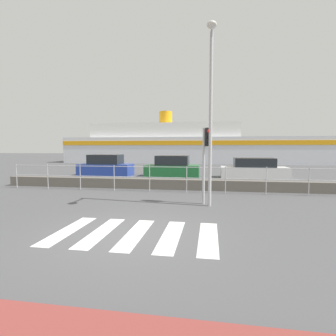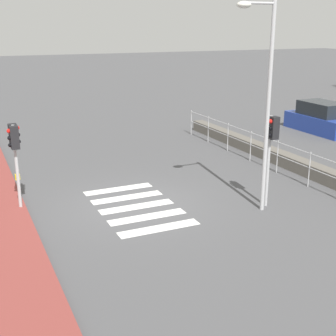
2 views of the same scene
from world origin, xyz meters
name	(u,v)px [view 2 (image 2 of 2)]	position (x,y,z in m)	size (l,w,h in m)	color
ground_plane	(135,205)	(0.00, 0.00, 0.00)	(160.00, 160.00, 0.00)	#4C4C4F
crosswalk	(137,207)	(0.18, 0.00, 0.00)	(4.05, 2.40, 0.01)	silver
seawall	(311,170)	(0.00, 7.06, 0.26)	(18.10, 0.55, 0.52)	#605B54
harbor_fence	(293,158)	(0.00, 6.18, 0.83)	(16.33, 0.04, 1.27)	#B2B2B5
traffic_light_near	(15,145)	(-1.02, -3.35, 2.09)	(0.58, 0.41, 2.68)	#B2B2B5
traffic_light_far	(271,141)	(1.86, 3.75, 2.11)	(0.34, 0.32, 2.88)	#B2B2B5
streetlamp	(263,85)	(2.00, 3.22, 3.83)	(0.32, 1.25, 6.18)	#B2B2B5
parked_car_blue	(321,119)	(-5.91, 12.81, 0.68)	(4.01, 1.77, 1.60)	#233D9E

